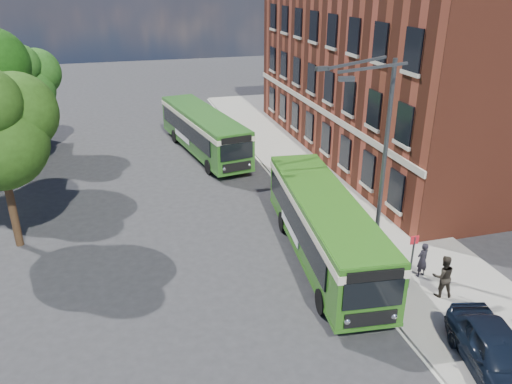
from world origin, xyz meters
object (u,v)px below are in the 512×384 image
object	(u,v)px
parked_car	(496,353)
bus_front	(324,222)
bus_rear	(203,128)
street_lamp	(376,164)

from	to	relation	value
parked_car	bus_front	bearing A→B (deg)	120.06
bus_front	bus_rear	world-z (taller)	same
parked_car	bus_rear	bearing A→B (deg)	115.27
street_lamp	bus_front	xyz separation A→B (m)	(-1.64, 1.13, -2.96)
bus_front	bus_rear	distance (m)	16.23
street_lamp	parked_car	xyz separation A→B (m)	(0.81, -7.13, -3.87)
bus_rear	parked_car	bearing A→B (deg)	-78.25
bus_front	street_lamp	bearing A→B (deg)	-34.52
street_lamp	parked_car	distance (m)	8.16
street_lamp	parked_car	bearing A→B (deg)	-83.49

